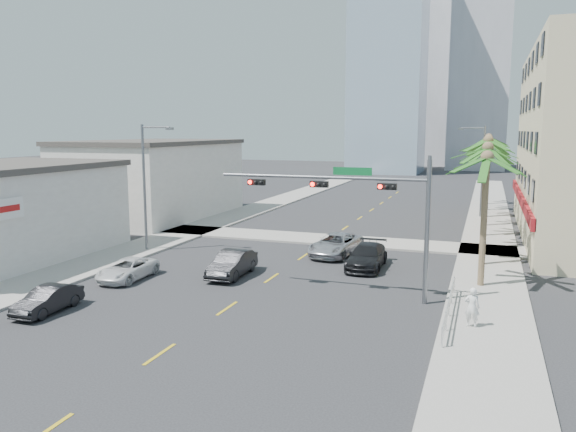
# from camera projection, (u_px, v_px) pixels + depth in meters

# --- Properties ---
(ground) EXTENTS (260.00, 260.00, 0.00)m
(ground) POSITION_uv_depth(u_px,v_px,m) (186.00, 337.00, 23.65)
(ground) COLOR #262628
(ground) RESTS_ON ground
(sidewalk_right) EXTENTS (4.00, 120.00, 0.15)m
(sidewalk_right) POSITION_uv_depth(u_px,v_px,m) (488.00, 256.00, 38.28)
(sidewalk_right) COLOR gray
(sidewalk_right) RESTS_ON ground
(sidewalk_left) EXTENTS (4.00, 120.00, 0.15)m
(sidewalk_left) POSITION_uv_depth(u_px,v_px,m) (180.00, 235.00, 46.23)
(sidewalk_left) COLOR gray
(sidewalk_left) RESTS_ON ground
(sidewalk_cross) EXTENTS (80.00, 4.00, 0.15)m
(sidewalk_cross) POSITION_uv_depth(u_px,v_px,m) (327.00, 240.00, 44.12)
(sidewalk_cross) COLOR gray
(sidewalk_cross) RESTS_ON ground
(building_left_far) EXTENTS (11.00, 18.00, 7.20)m
(building_left_far) POSITION_uv_depth(u_px,v_px,m) (154.00, 181.00, 55.63)
(building_left_far) COLOR beige
(building_left_far) RESTS_ON ground
(tower_far_left) EXTENTS (14.00, 14.00, 48.00)m
(tower_far_left) POSITION_uv_depth(u_px,v_px,m) (389.00, 51.00, 111.09)
(tower_far_left) COLOR #99B2C6
(tower_far_left) RESTS_ON ground
(tower_far_right) EXTENTS (12.00, 12.00, 60.00)m
(tower_far_right) POSITION_uv_depth(u_px,v_px,m) (482.00, 27.00, 118.51)
(tower_far_right) COLOR #ADADB2
(tower_far_right) RESTS_ON ground
(tower_far_center) EXTENTS (16.00, 16.00, 42.00)m
(tower_far_center) POSITION_uv_depth(u_px,v_px,m) (429.00, 79.00, 137.83)
(tower_far_center) COLOR #ADADB2
(tower_far_center) RESTS_ON ground
(traffic_signal_mast) EXTENTS (11.12, 0.54, 7.20)m
(traffic_signal_mast) POSITION_uv_depth(u_px,v_px,m) (363.00, 201.00, 28.36)
(traffic_signal_mast) COLOR slate
(traffic_signal_mast) RESTS_ON ground
(palm_tree_0) EXTENTS (4.80, 4.80, 7.80)m
(palm_tree_0) POSITION_uv_depth(u_px,v_px,m) (487.00, 159.00, 29.90)
(palm_tree_0) COLOR brown
(palm_tree_0) RESTS_ON ground
(palm_tree_1) EXTENTS (4.80, 4.80, 8.16)m
(palm_tree_1) POSITION_uv_depth(u_px,v_px,m) (488.00, 149.00, 34.69)
(palm_tree_1) COLOR brown
(palm_tree_1) RESTS_ON ground
(palm_tree_2) EXTENTS (4.80, 4.80, 8.52)m
(palm_tree_2) POSITION_uv_depth(u_px,v_px,m) (488.00, 142.00, 39.47)
(palm_tree_2) COLOR brown
(palm_tree_2) RESTS_ON ground
(palm_tree_3) EXTENTS (4.80, 4.80, 7.80)m
(palm_tree_3) POSITION_uv_depth(u_px,v_px,m) (488.00, 149.00, 44.42)
(palm_tree_3) COLOR brown
(palm_tree_3) RESTS_ON ground
(palm_tree_4) EXTENTS (4.80, 4.80, 8.16)m
(palm_tree_4) POSITION_uv_depth(u_px,v_px,m) (488.00, 143.00, 49.21)
(palm_tree_4) COLOR brown
(palm_tree_4) RESTS_ON ground
(palm_tree_5) EXTENTS (4.80, 4.80, 8.52)m
(palm_tree_5) POSITION_uv_depth(u_px,v_px,m) (489.00, 139.00, 54.00)
(palm_tree_5) COLOR brown
(palm_tree_5) RESTS_ON ground
(palm_tree_6) EXTENTS (4.80, 4.80, 7.80)m
(palm_tree_6) POSITION_uv_depth(u_px,v_px,m) (488.00, 145.00, 58.95)
(palm_tree_6) COLOR brown
(palm_tree_6) RESTS_ON ground
(palm_tree_7) EXTENTS (4.80, 4.80, 8.16)m
(palm_tree_7) POSITION_uv_depth(u_px,v_px,m) (489.00, 140.00, 63.74)
(palm_tree_7) COLOR brown
(palm_tree_7) RESTS_ON ground
(streetlight_left) EXTENTS (2.55, 0.25, 9.00)m
(streetlight_left) POSITION_uv_depth(u_px,v_px,m) (147.00, 181.00, 39.55)
(streetlight_left) COLOR slate
(streetlight_left) RESTS_ON ground
(streetlight_right) EXTENTS (2.55, 0.25, 9.00)m
(streetlight_right) POSITION_uv_depth(u_px,v_px,m) (481.00, 167.00, 54.61)
(streetlight_right) COLOR slate
(streetlight_right) RESTS_ON ground
(guardrail) EXTENTS (0.08, 8.08, 1.00)m
(guardrail) POSITION_uv_depth(u_px,v_px,m) (449.00, 305.00, 25.72)
(guardrail) COLOR silver
(guardrail) RESTS_ON ground
(car_parked_mid) EXTENTS (1.40, 3.78, 1.24)m
(car_parked_mid) POSITION_uv_depth(u_px,v_px,m) (48.00, 300.00, 26.71)
(car_parked_mid) COLOR black
(car_parked_mid) RESTS_ON ground
(car_parked_far) EXTENTS (2.05, 4.35, 1.20)m
(car_parked_far) POSITION_uv_depth(u_px,v_px,m) (127.00, 269.00, 32.59)
(car_parked_far) COLOR silver
(car_parked_far) RESTS_ON ground
(car_lane_left) EXTENTS (1.75, 4.61, 1.50)m
(car_lane_left) POSITION_uv_depth(u_px,v_px,m) (232.00, 264.00, 33.31)
(car_lane_left) COLOR black
(car_lane_left) RESTS_ON ground
(car_lane_center) EXTENTS (3.19, 5.72, 1.51)m
(car_lane_center) POSITION_uv_depth(u_px,v_px,m) (336.00, 245.00, 38.81)
(car_lane_center) COLOR silver
(car_lane_center) RESTS_ON ground
(car_lane_right) EXTENTS (2.22, 5.19, 1.49)m
(car_lane_right) POSITION_uv_depth(u_px,v_px,m) (367.00, 256.00, 35.29)
(car_lane_right) COLOR black
(car_lane_right) RESTS_ON ground
(pedestrian) EXTENTS (0.66, 0.45, 1.75)m
(pedestrian) POSITION_uv_depth(u_px,v_px,m) (472.00, 307.00, 24.30)
(pedestrian) COLOR white
(pedestrian) RESTS_ON sidewalk_right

